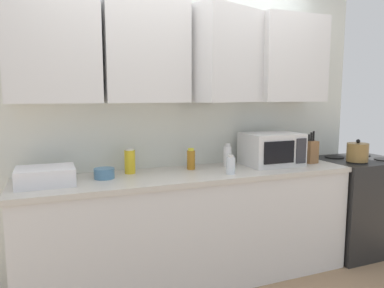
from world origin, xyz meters
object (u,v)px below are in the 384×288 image
(stove_range, at_px, (356,204))
(dish_rack, at_px, (46,176))
(bottle_clear_tall, at_px, (231,165))
(bottle_white_jar, at_px, (227,156))
(microwave, at_px, (272,149))
(knife_block, at_px, (310,151))
(bowl_ceramic_small, at_px, (104,173))
(kettle, at_px, (357,152))
(bottle_yellow_mustard, at_px, (130,161))
(bottle_amber_vinegar, at_px, (191,159))

(stove_range, distance_m, dish_rack, 2.84)
(bottle_clear_tall, xyz_separation_m, bottle_white_jar, (0.11, 0.27, 0.02))
(stove_range, distance_m, microwave, 1.12)
(knife_block, relative_size, bowl_ceramic_small, 1.95)
(bowl_ceramic_small, bearing_deg, knife_block, -1.44)
(stove_range, distance_m, bottle_white_jar, 1.46)
(kettle, height_order, bottle_clear_tall, kettle)
(bottle_white_jar, bearing_deg, bottle_yellow_mustard, 176.87)
(kettle, bearing_deg, stove_range, 39.47)
(bottle_white_jar, bearing_deg, bottle_amber_vinegar, 177.21)
(dish_rack, bearing_deg, bottle_amber_vinegar, 6.15)
(dish_rack, distance_m, bottle_white_jar, 1.44)
(bottle_white_jar, xyz_separation_m, bowl_ceramic_small, (-1.04, -0.06, -0.06))
(bottle_yellow_mustard, height_order, bottle_amber_vinegar, bottle_yellow_mustard)
(kettle, relative_size, knife_block, 0.70)
(stove_range, height_order, microwave, microwave)
(dish_rack, bearing_deg, bottle_yellow_mustard, 13.73)
(stove_range, distance_m, bottle_amber_vinegar, 1.77)
(microwave, distance_m, bottle_clear_tall, 0.55)
(microwave, distance_m, dish_rack, 1.84)
(microwave, bearing_deg, bottle_clear_tall, -158.20)
(dish_rack, height_order, bottle_clear_tall, bottle_clear_tall)
(knife_block, distance_m, bowl_ceramic_small, 1.82)
(bottle_white_jar, bearing_deg, bottle_clear_tall, -111.98)
(microwave, height_order, knife_block, knife_block)
(dish_rack, xyz_separation_m, knife_block, (2.22, -0.00, 0.04))
(dish_rack, xyz_separation_m, bottle_yellow_mustard, (0.61, 0.15, 0.04))
(stove_range, bearing_deg, knife_block, 178.17)
(dish_rack, xyz_separation_m, bottle_amber_vinegar, (1.11, 0.12, 0.02))
(stove_range, bearing_deg, bottle_white_jar, 174.76)
(stove_range, distance_m, knife_block, 0.79)
(bottle_clear_tall, height_order, bottle_white_jar, bottle_white_jar)
(stove_range, relative_size, bowl_ceramic_small, 6.16)
(dish_rack, distance_m, knife_block, 2.22)
(bottle_white_jar, distance_m, bottle_yellow_mustard, 0.83)
(microwave, distance_m, bottle_white_jar, 0.41)
(microwave, height_order, bottle_clear_tall, microwave)
(bottle_clear_tall, bearing_deg, microwave, 21.80)
(bottle_amber_vinegar, height_order, bowl_ceramic_small, bottle_amber_vinegar)
(knife_block, relative_size, bottle_clear_tall, 1.91)
(microwave, relative_size, bottle_white_jar, 2.41)
(knife_block, bearing_deg, bottle_white_jar, 172.29)
(bottle_white_jar, bearing_deg, knife_block, -7.71)
(bowl_ceramic_small, bearing_deg, kettle, -5.24)
(bowl_ceramic_small, bearing_deg, dish_rack, -173.71)
(kettle, bearing_deg, bottle_white_jar, 167.40)
(kettle, bearing_deg, bowl_ceramic_small, 174.76)
(stove_range, xyz_separation_m, bottle_white_jar, (-1.35, 0.12, 0.54))
(knife_block, relative_size, bottle_yellow_mustard, 1.45)
(stove_range, relative_size, kettle, 4.52)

